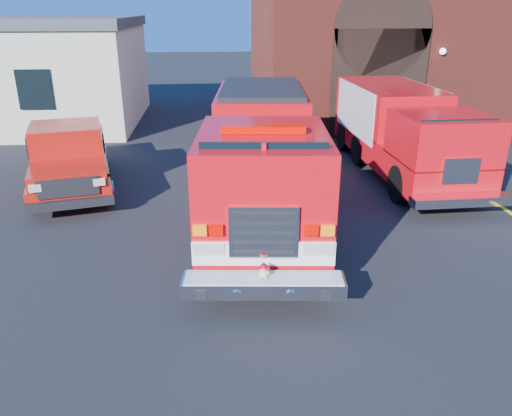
{
  "coord_description": "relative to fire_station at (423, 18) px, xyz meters",
  "views": [
    {
      "loc": [
        -0.74,
        -9.62,
        4.71
      ],
      "look_at": [
        0.0,
        -1.2,
        1.3
      ],
      "focal_mm": 35.0,
      "sensor_mm": 36.0,
      "label": 1
    }
  ],
  "objects": [
    {
      "name": "ground",
      "position": [
        -8.99,
        -13.98,
        -4.25
      ],
      "size": [
        100.0,
        100.0,
        0.0
      ],
      "primitive_type": "plane",
      "color": "black",
      "rests_on": "ground"
    },
    {
      "name": "parking_stripe_mid",
      "position": [
        -2.49,
        -9.98,
        -4.25
      ],
      "size": [
        0.12,
        3.0,
        0.01
      ],
      "primitive_type": "cube",
      "color": "yellow",
      "rests_on": "ground"
    },
    {
      "name": "parking_stripe_far",
      "position": [
        -2.49,
        -6.98,
        -4.25
      ],
      "size": [
        0.12,
        3.0,
        0.01
      ],
      "primitive_type": "cube",
      "color": "yellow",
      "rests_on": "ground"
    },
    {
      "name": "fire_station",
      "position": [
        0.0,
        0.0,
        0.0
      ],
      "size": [
        15.2,
        10.2,
        8.45
      ],
      "color": "maroon",
      "rests_on": "ground"
    },
    {
      "name": "side_building",
      "position": [
        -17.99,
        -0.99,
        -2.05
      ],
      "size": [
        10.2,
        8.2,
        4.35
      ],
      "color": "beige",
      "rests_on": "ground"
    },
    {
      "name": "fire_engine",
      "position": [
        -8.59,
        -12.17,
        -2.82
      ],
      "size": [
        3.29,
        9.16,
        2.76
      ],
      "color": "black",
      "rests_on": "ground"
    },
    {
      "name": "pickup_truck",
      "position": [
        -13.73,
        -9.79,
        -3.4
      ],
      "size": [
        3.19,
        5.81,
        1.8
      ],
      "color": "black",
      "rests_on": "ground"
    },
    {
      "name": "secondary_truck",
      "position": [
        -4.07,
        -9.29,
        -2.92
      ],
      "size": [
        2.52,
        7.58,
        2.44
      ],
      "color": "black",
      "rests_on": "ground"
    }
  ]
}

